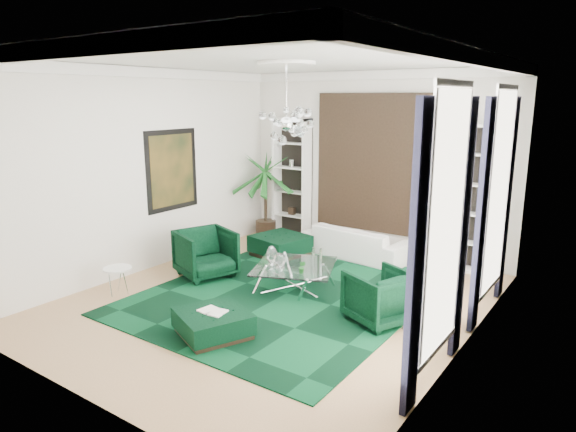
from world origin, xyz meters
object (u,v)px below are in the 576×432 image
Objects in this scene: ottoman_side at (280,246)px; side_table at (118,281)px; armchair_left at (206,253)px; coffee_table at (295,278)px; sofa at (357,242)px; ottoman_front at (213,324)px; palm at (265,184)px; armchair_right at (380,297)px.

side_table reaches higher than ottoman_side.
armchair_left is 0.98× the size of ottoman_side.
coffee_table is 1.98m from ottoman_side.
sofa is at bearing 90.00° from coffee_table.
side_table is (-1.00, -3.30, 0.01)m from ottoman_side.
ottoman_side is at bearing 132.95° from coffee_table.
armchair_left is 1.86m from ottoman_side.
palm is at bearing 119.05° from ottoman_front.
sofa is at bearing -12.89° from armchair_left.
armchair_right reaches higher than sofa.
side_table is (-2.40, 0.25, 0.05)m from ottoman_front.
side_table is (-2.35, -4.15, -0.10)m from sofa.
armchair_left is at bearing -75.72° from palm.
side_table is (-4.10, -1.50, -0.17)m from armchair_right.
armchair_right is at bearing 45.83° from ottoman_front.
ottoman_front is 5.27m from palm.
ottoman_side is at bearing -40.82° from palm.
armchair_right is at bearing 129.18° from sofa.
sofa is 2.25× the size of ottoman_side.
ottoman_side is 3.45m from side_table.
palm is at bearing 3.41° from sofa.
side_table is at bearing -106.86° from ottoman_side.
ottoman_front is at bearing -19.37° from armchair_right.
armchair_right is 0.96× the size of ottoman_front.
armchair_right is 2.45m from ottoman_front.
armchair_left is (-1.75, -2.65, 0.12)m from sofa.
coffee_table is 1.44× the size of ottoman_front.
coffee_table is 2.78× the size of side_table.
side_table reaches higher than ottoman_front.
sofa is at bearing 90.65° from ottoman_front.
ottoman_front is (0.05, -2.10, -0.04)m from coffee_table.
palm is at bearing 139.18° from ottoman_side.
sofa is 0.86× the size of palm.
side_table is 4.38m from palm.
palm is at bearing 135.59° from coffee_table.
armchair_left reaches higher than sofa.
armchair_left is 1.12× the size of armchair_right.
coffee_table is 2.99m from side_table.
coffee_table is 3.59m from palm.
ottoman_front is at bearing 96.39° from sofa.
sofa is 4.77m from side_table.
coffee_table is (0.00, -2.30, -0.10)m from sofa.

